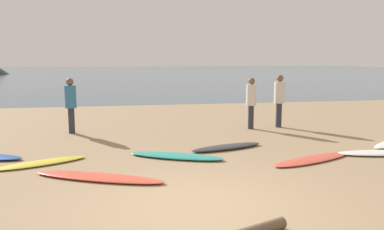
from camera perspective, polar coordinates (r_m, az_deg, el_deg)
name	(u,v)px	position (r m, az deg, el deg)	size (l,w,h in m)	color
ground_plane	(150,118)	(15.79, -6.35, -0.40)	(120.00, 120.00, 0.20)	#997C5B
ocean_water	(127,72)	(69.15, -9.64, 6.35)	(140.00, 100.00, 0.01)	#475B6B
surfboard_1	(41,163)	(9.06, -21.54, -6.65)	(1.95, 0.48, 0.07)	yellow
surfboard_2	(99,177)	(7.66, -13.78, -8.97)	(2.69, 0.52, 0.08)	#D84C38
surfboard_3	(176,156)	(8.98, -2.37, -6.11)	(2.27, 0.55, 0.09)	teal
surfboard_4	(227,147)	(9.89, 5.21, -4.77)	(2.04, 0.49, 0.10)	#333338
surfboard_5	(313,159)	(9.17, 17.56, -6.30)	(2.35, 0.54, 0.06)	#D84C38
surfboard_6	(383,153)	(10.34, 26.65, -5.08)	(2.27, 0.54, 0.09)	white
person_0	(279,96)	(13.15, 12.90, 2.71)	(0.36, 0.36, 1.77)	#2D2D38
person_2	(71,101)	(12.34, -17.66, 2.01)	(0.35, 0.35, 1.71)	#2D2D38
person_3	(251,99)	(12.67, 8.83, 2.38)	(0.34, 0.34, 1.68)	#2D2D38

